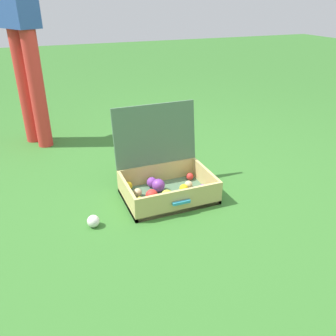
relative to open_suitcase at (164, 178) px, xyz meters
The scene contains 4 objects.
ground_plane 0.12m from the open_suitcase, ahead, with size 16.00×16.00×0.00m, color #336B28.
open_suitcase is the anchor object (origin of this frame).
stray_ball_on_grass 0.53m from the open_suitcase, 159.55° to the right, with size 0.07×0.07×0.07m, color white.
bystander_person 1.66m from the open_suitcase, 119.28° to the left, with size 0.31×0.37×1.72m.
Camera 1 is at (-0.75, -1.83, 1.16)m, focal length 37.66 mm.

